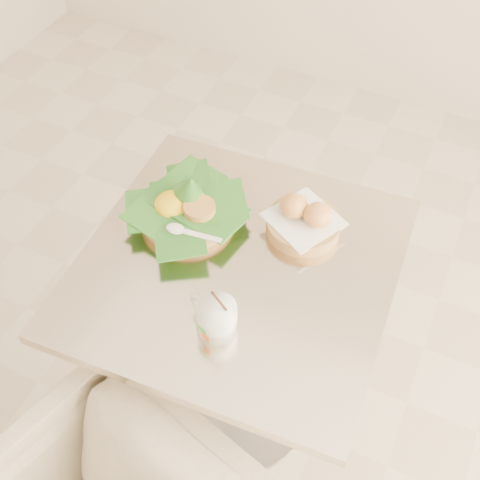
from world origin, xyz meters
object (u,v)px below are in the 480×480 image
at_px(coffee_mug, 216,317).
at_px(cafe_table, 238,316).
at_px(rice_basket, 186,206).
at_px(bread_basket, 304,220).

bearing_deg(coffee_mug, cafe_table, 100.78).
bearing_deg(cafe_table, rice_basket, 156.09).
bearing_deg(rice_basket, coffee_mug, -50.77).
distance_m(cafe_table, rice_basket, 0.32).
distance_m(cafe_table, bread_basket, 0.31).
distance_m(rice_basket, coffee_mug, 0.33).
height_order(cafe_table, bread_basket, bread_basket).
xyz_separation_m(rice_basket, coffee_mug, (0.21, -0.25, 0.00)).
xyz_separation_m(bread_basket, coffee_mug, (-0.06, -0.33, 0.01)).
xyz_separation_m(cafe_table, rice_basket, (-0.17, 0.08, 0.26)).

